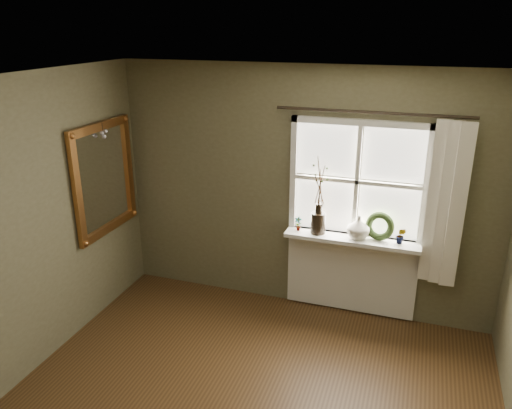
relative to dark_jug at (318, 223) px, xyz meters
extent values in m
plane|color=silver|center=(-0.20, -2.12, 1.57)|extent=(4.50, 4.50, 0.00)
cube|color=brown|center=(-0.20, 0.18, 0.27)|extent=(4.00, 0.10, 2.60)
cube|color=silver|center=(0.35, 0.10, -0.14)|extent=(1.36, 0.06, 0.06)
cube|color=silver|center=(0.35, 0.10, 1.04)|extent=(1.36, 0.06, 0.06)
cube|color=silver|center=(-0.30, 0.10, 0.45)|extent=(0.06, 0.06, 1.24)
cube|color=silver|center=(1.00, 0.10, 0.45)|extent=(0.06, 0.06, 1.24)
cube|color=silver|center=(0.35, 0.10, 0.45)|extent=(1.24, 0.05, 0.04)
cube|color=silver|center=(0.35, 0.10, 0.45)|extent=(0.04, 0.05, 1.12)
cube|color=white|center=(0.03, 0.12, 0.74)|extent=(0.59, 0.01, 0.53)
cube|color=white|center=(0.68, 0.12, 0.74)|extent=(0.59, 0.01, 0.53)
cube|color=white|center=(0.03, 0.12, 0.15)|extent=(0.59, 0.01, 0.53)
cube|color=white|center=(0.68, 0.12, 0.15)|extent=(0.59, 0.01, 0.53)
cube|color=silver|center=(0.35, 0.00, -0.13)|extent=(1.36, 0.26, 0.04)
cube|color=silver|center=(0.35, 0.11, -0.57)|extent=(1.36, 0.04, 0.88)
cylinder|color=black|center=(0.00, 0.00, 0.00)|extent=(0.20, 0.20, 0.22)
imported|color=beige|center=(0.41, 0.00, 0.01)|extent=(0.29, 0.29, 0.24)
torus|color=#2C401C|center=(0.61, 0.04, 0.00)|extent=(0.31, 0.18, 0.30)
imported|color=#2C401C|center=(-0.21, 0.00, -0.04)|extent=(0.08, 0.06, 0.15)
imported|color=#2C401C|center=(0.82, 0.00, -0.03)|extent=(0.11, 0.10, 0.17)
cube|color=beige|center=(1.19, 0.01, 0.33)|extent=(0.36, 0.12, 1.59)
cylinder|color=black|center=(0.45, 0.05, 1.15)|extent=(1.84, 0.03, 0.03)
cube|color=white|center=(-2.17, -0.51, 0.41)|extent=(0.02, 0.81, 1.00)
cube|color=#9F622F|center=(-2.16, -0.51, 0.96)|extent=(0.05, 0.98, 0.08)
cube|color=#9F622F|center=(-2.16, -0.51, -0.13)|extent=(0.05, 0.98, 0.08)
cube|color=#9F622F|center=(-2.16, -0.96, 0.41)|extent=(0.05, 0.08, 1.00)
cube|color=#9F622F|center=(-2.16, -0.06, 0.41)|extent=(0.05, 0.08, 1.00)
sphere|color=silver|center=(-2.11, -0.54, 0.90)|extent=(0.04, 0.04, 0.04)
sphere|color=silver|center=(-2.11, -0.51, 0.86)|extent=(0.04, 0.04, 0.04)
sphere|color=silver|center=(-2.11, -0.48, 0.91)|extent=(0.04, 0.04, 0.04)
camera|label=1|loc=(0.91, -4.69, 1.94)|focal=35.00mm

